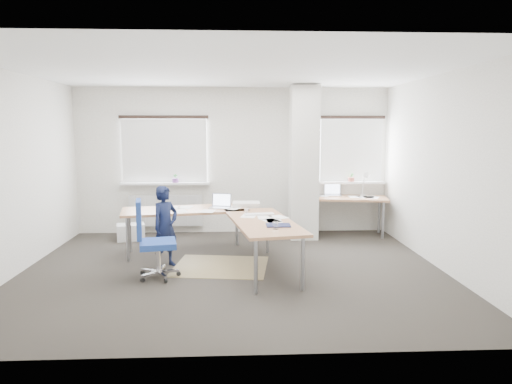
{
  "coord_description": "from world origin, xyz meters",
  "views": [
    {
      "loc": [
        0.04,
        -6.34,
        2.0
      ],
      "look_at": [
        0.37,
        0.9,
        1.01
      ],
      "focal_mm": 32.0,
      "sensor_mm": 36.0,
      "label": 1
    }
  ],
  "objects_px": {
    "desk_side": "(349,199)",
    "task_chair": "(155,256)",
    "desk_main": "(225,216)",
    "person": "(165,227)"
  },
  "relations": [
    {
      "from": "desk_main",
      "to": "person",
      "type": "xyz_separation_m",
      "value": [
        -0.86,
        -0.27,
        -0.09
      ]
    },
    {
      "from": "desk_side",
      "to": "task_chair",
      "type": "xyz_separation_m",
      "value": [
        -3.27,
        -2.45,
        -0.38
      ]
    },
    {
      "from": "desk_main",
      "to": "desk_side",
      "type": "relative_size",
      "value": 1.88
    },
    {
      "from": "task_chair",
      "to": "person",
      "type": "xyz_separation_m",
      "value": [
        0.07,
        0.52,
        0.3
      ]
    },
    {
      "from": "desk_side",
      "to": "task_chair",
      "type": "distance_m",
      "value": 4.11
    },
    {
      "from": "desk_side",
      "to": "desk_main",
      "type": "bearing_deg",
      "value": -134.71
    },
    {
      "from": "desk_main",
      "to": "task_chair",
      "type": "xyz_separation_m",
      "value": [
        -0.93,
        -0.79,
        -0.39
      ]
    },
    {
      "from": "desk_side",
      "to": "task_chair",
      "type": "height_order",
      "value": "desk_side"
    },
    {
      "from": "desk_side",
      "to": "task_chair",
      "type": "relative_size",
      "value": 1.39
    },
    {
      "from": "desk_side",
      "to": "person",
      "type": "bearing_deg",
      "value": -139.05
    }
  ]
}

